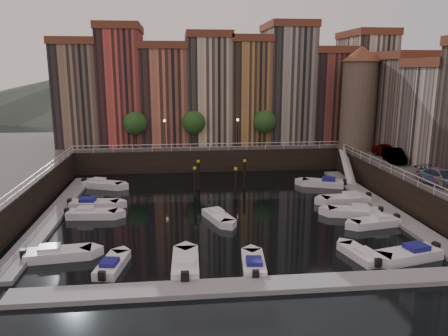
{
  "coord_description": "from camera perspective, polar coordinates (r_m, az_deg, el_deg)",
  "views": [
    {
      "loc": [
        -4.28,
        -42.26,
        13.7
      ],
      "look_at": [
        0.69,
        4.0,
        3.23
      ],
      "focal_mm": 35.0,
      "sensor_mm": 36.0,
      "label": 1
    }
  ],
  "objects": [
    {
      "name": "dock_near",
      "position": [
        28.98,
        3.2,
        -15.17
      ],
      "size": [
        30.0,
        2.0,
        0.35
      ],
      "primitive_type": "cube",
      "color": "gray",
      "rests_on": "ground"
    },
    {
      "name": "boat_near_2",
      "position": [
        31.56,
        3.88,
        -12.41
      ],
      "size": [
        1.97,
        4.38,
        0.99
      ],
      "rotation": [
        0.0,
        0.0,
        1.47
      ],
      "color": "white",
      "rests_on": "ground"
    },
    {
      "name": "boat_near_1",
      "position": [
        31.44,
        -5.06,
        -12.41
      ],
      "size": [
        1.99,
        5.12,
        1.17
      ],
      "rotation": [
        0.0,
        0.0,
        1.54
      ],
      "color": "white",
      "rests_on": "ground"
    },
    {
      "name": "boat_left_0",
      "position": [
        35.22,
        -20.97,
        -10.42
      ],
      "size": [
        5.06,
        2.31,
        1.14
      ],
      "rotation": [
        0.0,
        0.0,
        0.11
      ],
      "color": "white",
      "rests_on": "ground"
    },
    {
      "name": "railings",
      "position": [
        48.37,
        -0.92,
        0.85
      ],
      "size": [
        36.08,
        34.04,
        0.52
      ],
      "color": "white",
      "rests_on": "ground"
    },
    {
      "name": "far_terrace",
      "position": [
        66.26,
        0.46,
        10.31
      ],
      "size": [
        48.7,
        10.3,
        17.5
      ],
      "color": "#876D56",
      "rests_on": "quay_far"
    },
    {
      "name": "boat_right_2",
      "position": [
        43.95,
        16.73,
        -5.5
      ],
      "size": [
        5.21,
        2.96,
        1.17
      ],
      "rotation": [
        0.0,
        0.0,
        2.89
      ],
      "color": "white",
      "rests_on": "ground"
    },
    {
      "name": "boat_right_0",
      "position": [
        35.61,
        23.14,
        -10.33
      ],
      "size": [
        5.28,
        2.97,
        1.18
      ],
      "rotation": [
        0.0,
        0.0,
        3.38
      ],
      "color": "white",
      "rests_on": "ground"
    },
    {
      "name": "street_lamps",
      "position": [
        60.06,
        -2.96,
        5.2
      ],
      "size": [
        10.36,
        0.36,
        4.18
      ],
      "color": "black",
      "rests_on": "quay_far"
    },
    {
      "name": "dock_right",
      "position": [
        48.01,
        19.47,
        -4.43
      ],
      "size": [
        2.0,
        28.0,
        0.35
      ],
      "primitive_type": "cube",
      "color": "gray",
      "rests_on": "ground"
    },
    {
      "name": "car_c",
      "position": [
        45.61,
        26.55,
        -1.26
      ],
      "size": [
        3.27,
        5.62,
        1.53
      ],
      "primitive_type": "imported",
      "rotation": [
        0.0,
        0.0,
        0.23
      ],
      "color": "gray",
      "rests_on": "quay_right"
    },
    {
      "name": "promenade_trees",
      "position": [
        60.95,
        -3.33,
        5.96
      ],
      "size": [
        21.2,
        3.2,
        5.2
      ],
      "color": "black",
      "rests_on": "quay_far"
    },
    {
      "name": "mooring_pilings",
      "position": [
        49.25,
        -0.72,
        -1.48
      ],
      "size": [
        6.33,
        4.73,
        3.78
      ],
      "color": "black",
      "rests_on": "ground"
    },
    {
      "name": "boat_left_4",
      "position": [
        53.97,
        -15.64,
        -2.07
      ],
      "size": [
        5.23,
        3.47,
        1.18
      ],
      "rotation": [
        0.0,
        0.0,
        -0.37
      ],
      "color": "white",
      "rests_on": "ground"
    },
    {
      "name": "gangway",
      "position": [
        57.69,
        15.77,
        0.41
      ],
      "size": [
        2.78,
        8.32,
        3.73
      ],
      "color": "white",
      "rests_on": "ground"
    },
    {
      "name": "boat_right_4",
      "position": [
        53.97,
        12.93,
        -1.92
      ],
      "size": [
        5.25,
        3.46,
        1.18
      ],
      "rotation": [
        0.0,
        0.0,
        2.78
      ],
      "color": "white",
      "rests_on": "ground"
    },
    {
      "name": "boat_near_0",
      "position": [
        32.31,
        -14.44,
        -12.2
      ],
      "size": [
        2.23,
        4.34,
        0.97
      ],
      "rotation": [
        0.0,
        0.0,
        1.39
      ],
      "color": "white",
      "rests_on": "ground"
    },
    {
      "name": "boat_extra_440",
      "position": [
        40.9,
        -0.8,
        -6.37
      ],
      "size": [
        2.95,
        4.64,
        1.04
      ],
      "rotation": [
        0.0,
        0.0,
        5.04
      ],
      "color": "white",
      "rests_on": "ground"
    },
    {
      "name": "dock_left",
      "position": [
        45.03,
        -21.27,
        -5.69
      ],
      "size": [
        2.0,
        28.0,
        0.35
      ],
      "primitive_type": "cube",
      "color": "gray",
      "rests_on": "ground"
    },
    {
      "name": "corner_tower",
      "position": [
        61.84,
        17.21,
        8.87
      ],
      "size": [
        5.2,
        5.2,
        13.8
      ],
      "color": "#6B5B4C",
      "rests_on": "quay_right"
    },
    {
      "name": "mountains",
      "position": [
        152.49,
        -3.94,
        10.48
      ],
      "size": [
        145.0,
        100.0,
        18.0
      ],
      "color": "#2D382D",
      "rests_on": "ground"
    },
    {
      "name": "boat_right_1",
      "position": [
        41.77,
        19.24,
        -6.68
      ],
      "size": [
        4.8,
        2.48,
        1.08
      ],
      "rotation": [
        0.0,
        0.0,
        3.33
      ],
      "color": "white",
      "rests_on": "ground"
    },
    {
      "name": "boat_near_3",
      "position": [
        34.57,
        17.45,
        -10.71
      ],
      "size": [
        2.36,
        4.23,
        0.95
      ],
      "rotation": [
        0.0,
        0.0,
        1.81
      ],
      "color": "white",
      "rests_on": "ground"
    },
    {
      "name": "car_a",
      "position": [
        58.17,
        20.75,
        2.06
      ],
      "size": [
        3.19,
        5.07,
        1.61
      ],
      "primitive_type": "imported",
      "rotation": [
        0.0,
        0.0,
        0.29
      ],
      "color": "gray",
      "rests_on": "quay_right"
    },
    {
      "name": "boat_left_3",
      "position": [
        46.42,
        -16.71,
        -4.53
      ],
      "size": [
        5.11,
        2.14,
        1.16
      ],
      "rotation": [
        0.0,
        0.0,
        -0.07
      ],
      "color": "white",
      "rests_on": "ground"
    },
    {
      "name": "car_b",
      "position": [
        55.02,
        21.33,
        1.44
      ],
      "size": [
        2.73,
        5.14,
        1.61
      ],
      "primitive_type": "imported",
      "rotation": [
        0.0,
        0.0,
        -0.22
      ],
      "color": "gray",
      "rests_on": "quay_right"
    },
    {
      "name": "quay_far",
      "position": [
        69.48,
        -2.5,
        2.56
      ],
      "size": [
        80.0,
        20.0,
        3.0
      ],
      "primitive_type": "cube",
      "color": "black",
      "rests_on": "ground"
    },
    {
      "name": "boat_right_3",
      "position": [
        47.86,
        15.72,
        -3.94
      ],
      "size": [
        5.28,
        2.1,
        1.2
      ],
      "rotation": [
        0.0,
        0.0,
        3.18
      ],
      "color": "white",
      "rests_on": "ground"
    },
    {
      "name": "boat_left_2",
      "position": [
        43.49,
        -16.99,
        -5.73
      ],
      "size": [
        4.94,
        2.14,
        1.12
      ],
      "rotation": [
        0.0,
        0.0,
        -0.08
      ],
      "color": "white",
      "rests_on": "ground"
    },
    {
      "name": "ground",
      "position": [
        44.64,
        -0.33,
        -5.19
      ],
      "size": [
        200.0,
        200.0,
        0.0
      ],
      "primitive_type": "plane",
      "color": "black",
      "rests_on": "ground"
    }
  ]
}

